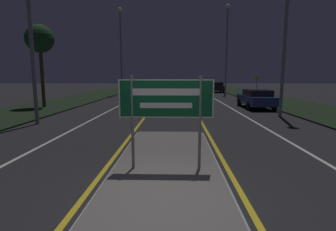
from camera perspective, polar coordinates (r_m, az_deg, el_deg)
name	(u,v)px	position (r m, az deg, el deg)	size (l,w,h in m)	color
ground_plane	(163,201)	(5.06, -1.06, -18.15)	(160.00, 160.00, 0.00)	#232326
median_island	(166,170)	(6.40, -0.41, -11.87)	(2.65, 8.42, 0.10)	#999993
verge_left	(74,100)	(26.47, -19.88, 3.20)	(5.00, 100.00, 0.08)	black
verge_right	(276,101)	(26.31, 22.39, 3.03)	(5.00, 100.00, 0.08)	black
centre_line_yellow_left	(160,97)	(29.65, -1.65, 4.15)	(0.12, 70.00, 0.01)	gold
centre_line_yellow_right	(187,97)	(29.63, 4.22, 4.13)	(0.12, 70.00, 0.01)	gold
lane_line_white_left	(137,96)	(29.93, -6.81, 4.14)	(0.12, 70.00, 0.01)	silver
lane_line_white_right	(211,97)	(29.87, 9.38, 4.07)	(0.12, 70.00, 0.01)	silver
edge_line_white_left	(111,96)	(30.52, -12.40, 4.08)	(0.10, 70.00, 0.01)	silver
edge_line_white_right	(238,97)	(30.41, 15.01, 3.98)	(0.10, 70.00, 0.01)	silver
highway_sign	(166,103)	(6.02, -0.43, 2.76)	(2.18, 0.07, 2.20)	gray
streetlight_left_far	(121,43)	(32.29, -10.25, 15.35)	(0.48, 0.48, 10.11)	gray
streetlight_right_near	(287,0)	(16.54, 24.56, 21.91)	(0.51, 0.51, 10.07)	gray
streetlight_right_far	(227,40)	(33.66, 12.69, 15.76)	(0.50, 0.50, 10.75)	gray
car_receding_0	(256,98)	(19.76, 18.65, 3.57)	(1.90, 4.31, 1.34)	navy
car_receding_1	(199,91)	(28.16, 6.72, 5.40)	(2.01, 4.46, 1.40)	#B7B7BC
car_receding_2	(216,87)	(38.11, 10.40, 6.12)	(2.04, 4.15, 1.43)	black
car_receding_3	(207,84)	(50.21, 8.40, 6.76)	(1.86, 4.18, 1.51)	black
car_approaching_0	(139,96)	(20.93, -6.27, 4.32)	(1.88, 4.14, 1.40)	#4C514C
car_approaching_1	(134,87)	(37.17, -7.37, 6.14)	(2.03, 4.81, 1.42)	#B7B7BC
car_approaching_2	(160,85)	(48.29, -1.77, 6.76)	(1.95, 4.59, 1.48)	black
warning_sign	(257,84)	(29.29, 18.72, 6.53)	(0.60, 0.06, 2.31)	gray
roadside_palm_left	(40,40)	(21.00, -26.16, 14.58)	(1.95, 1.95, 5.77)	#4C3823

